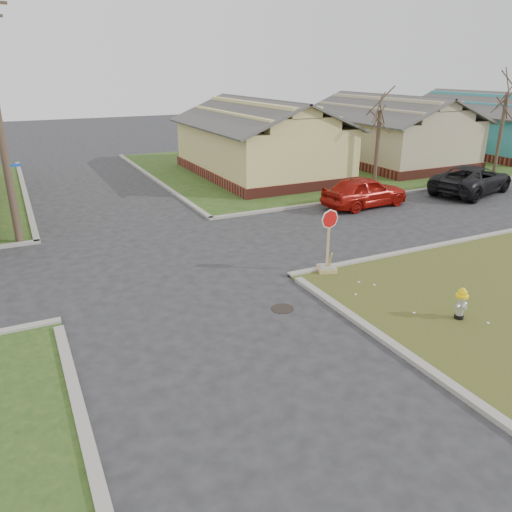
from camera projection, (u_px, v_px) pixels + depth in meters
name	position (u px, v px, depth m)	size (l,w,h in m)	color
ground	(203.00, 317.00, 13.58)	(120.00, 120.00, 0.00)	#252527
verge_far_right	(392.00, 157.00, 37.76)	(37.00, 19.00, 0.05)	#254317
curbs	(154.00, 258.00, 17.78)	(80.00, 40.00, 0.12)	gray
manhole	(282.00, 309.00, 14.07)	(0.64, 0.64, 0.01)	black
side_house_yellow	(260.00, 140.00, 30.77)	(7.60, 11.60, 4.70)	maroon
side_house_tan	(387.00, 131.00, 34.91)	(7.60, 11.60, 4.70)	maroon
side_house_teal	(488.00, 124.00, 39.04)	(7.60, 11.60, 4.70)	maroon
tree_mid_right	(377.00, 150.00, 27.16)	(0.22, 0.22, 4.20)	#413225
tree_far_right	(500.00, 134.00, 31.44)	(0.22, 0.22, 4.76)	#413225
fire_hydrant	(461.00, 302.00, 13.27)	(0.33, 0.33, 0.89)	black
stop_sign	(327.00, 258.00, 16.39)	(0.60, 0.59, 2.12)	tan
red_sedan	(365.00, 192.00, 24.11)	(1.77, 4.40, 1.50)	#9F120B
dark_pickup	(472.00, 179.00, 26.65)	(2.51, 5.44, 1.51)	black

